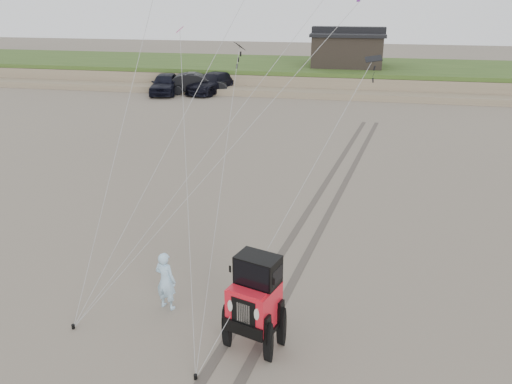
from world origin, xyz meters
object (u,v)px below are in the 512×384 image
(cabin, at_px, (347,48))
(truck_c, at_px, (213,83))
(truck_a, at_px, (165,84))
(jeep, at_px, (254,313))
(truck_b, at_px, (197,83))
(man, at_px, (166,281))

(cabin, distance_m, truck_c, 12.57)
(truck_a, xyz_separation_m, truck_c, (3.72, 1.26, -0.03))
(jeep, bearing_deg, truck_b, 127.61)
(truck_c, height_order, jeep, jeep)
(truck_a, xyz_separation_m, jeep, (13.62, -29.90, 0.07))
(cabin, bearing_deg, truck_a, -153.29)
(truck_a, bearing_deg, man, -78.52)
(cabin, bearing_deg, truck_b, -151.36)
(truck_b, height_order, jeep, jeep)
(truck_a, distance_m, jeep, 32.85)
(truck_b, distance_m, truck_c, 1.34)
(cabin, xyz_separation_m, man, (-3.42, -36.13, -2.43))
(man, bearing_deg, cabin, -79.87)
(truck_b, bearing_deg, truck_c, -79.99)
(truck_a, distance_m, man, 30.89)
(truck_c, bearing_deg, cabin, 48.95)
(truck_a, relative_size, truck_c, 0.88)
(truck_b, distance_m, jeep, 32.60)
(truck_a, bearing_deg, truck_c, 9.18)
(truck_c, distance_m, jeep, 32.69)
(jeep, distance_m, man, 2.77)
(cabin, height_order, jeep, cabin)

